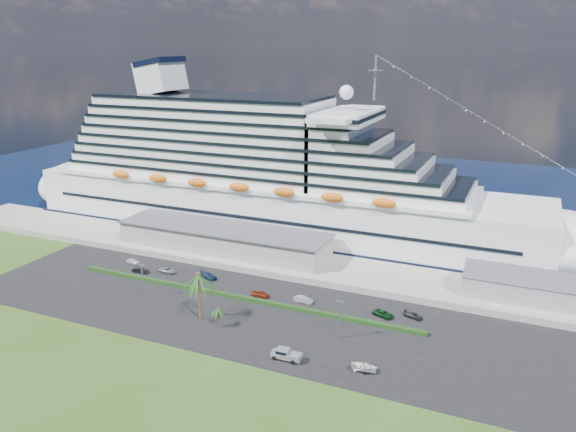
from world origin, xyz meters
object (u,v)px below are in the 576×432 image
at_px(pickup_truck, 286,354).
at_px(boat_trailer, 364,367).
at_px(parked_car_3, 208,276).
at_px(cruise_ship, 271,180).

distance_m(pickup_truck, boat_trailer, 14.66).
bearing_deg(pickup_truck, parked_car_3, 141.04).
distance_m(parked_car_3, pickup_truck, 42.99).
xyz_separation_m(cruise_ship, parked_car_3, (1.51, -40.52, -15.83)).
relative_size(parked_car_3, pickup_truck, 0.87).
bearing_deg(boat_trailer, parked_car_3, 152.34).
relative_size(pickup_truck, boat_trailer, 1.06).
bearing_deg(cruise_ship, parked_car_3, -87.86).
bearing_deg(cruise_ship, pickup_truck, -62.65).
bearing_deg(parked_car_3, cruise_ship, 16.21).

